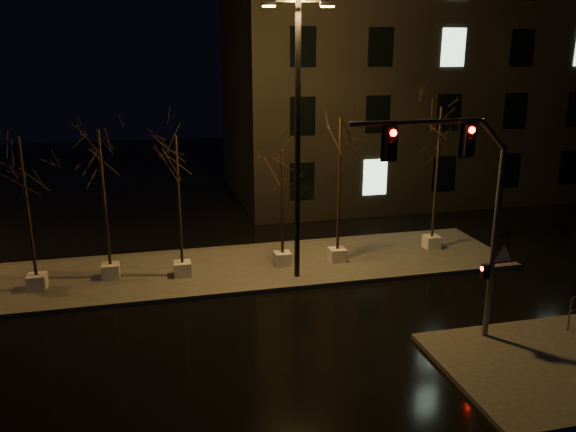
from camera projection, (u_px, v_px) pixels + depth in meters
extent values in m
plane|color=black|center=(277.00, 338.00, 17.27)|extent=(90.00, 90.00, 0.00)
cube|color=#3F3C38|center=(245.00, 267.00, 22.86)|extent=(22.00, 5.00, 0.15)
cube|color=#3F3C38|center=(566.00, 364.00, 15.69)|extent=(7.00, 5.00, 0.15)
cube|color=black|center=(431.00, 71.00, 35.22)|extent=(25.00, 12.00, 15.00)
cube|color=silver|center=(37.00, 282.00, 20.48)|extent=(0.65, 0.65, 0.55)
cylinder|color=black|center=(27.00, 208.00, 19.72)|extent=(0.11, 0.11, 5.02)
cube|color=silver|center=(111.00, 271.00, 21.54)|extent=(0.65, 0.65, 0.55)
cylinder|color=black|center=(104.00, 199.00, 20.76)|extent=(0.11, 0.11, 5.12)
cube|color=silver|center=(183.00, 269.00, 21.73)|extent=(0.65, 0.65, 0.55)
cylinder|color=black|center=(179.00, 201.00, 20.99)|extent=(0.11, 0.11, 4.88)
cube|color=silver|center=(282.00, 259.00, 22.82)|extent=(0.65, 0.65, 0.55)
cylinder|color=black|center=(282.00, 202.00, 22.17)|extent=(0.11, 0.11, 4.18)
cube|color=silver|center=(337.00, 255.00, 23.27)|extent=(0.65, 0.65, 0.55)
cylinder|color=black|center=(339.00, 185.00, 22.46)|extent=(0.11, 0.11, 5.36)
cube|color=silver|center=(432.00, 242.00, 24.89)|extent=(0.65, 0.65, 0.55)
cylinder|color=black|center=(437.00, 173.00, 24.04)|extent=(0.11, 0.11, 5.64)
cylinder|color=slate|center=(494.00, 246.00, 16.35)|extent=(0.17, 0.17, 5.74)
cylinder|color=slate|center=(417.00, 122.00, 14.67)|extent=(3.83, 0.23, 0.13)
cube|color=black|center=(469.00, 140.00, 15.21)|extent=(0.29, 0.22, 0.86)
cube|color=black|center=(391.00, 143.00, 14.63)|extent=(0.29, 0.22, 0.86)
cube|color=black|center=(485.00, 271.00, 16.51)|extent=(0.21, 0.18, 0.43)
cone|color=red|center=(502.00, 255.00, 16.46)|extent=(0.99, 0.05, 0.99)
sphere|color=#FF0C07|center=(506.00, 128.00, 15.41)|extent=(0.17, 0.17, 0.17)
cylinder|color=black|center=(298.00, 147.00, 20.38)|extent=(0.20, 0.20, 10.03)
cylinder|color=black|center=(298.00, 0.00, 19.01)|extent=(2.20, 0.45, 0.10)
cube|color=#FFB132|center=(269.00, 5.00, 18.97)|extent=(0.54, 0.36, 0.20)
cube|color=#FFB132|center=(327.00, 5.00, 19.13)|extent=(0.54, 0.36, 0.20)
cylinder|color=slate|center=(570.00, 315.00, 17.32)|extent=(0.06, 0.06, 1.01)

